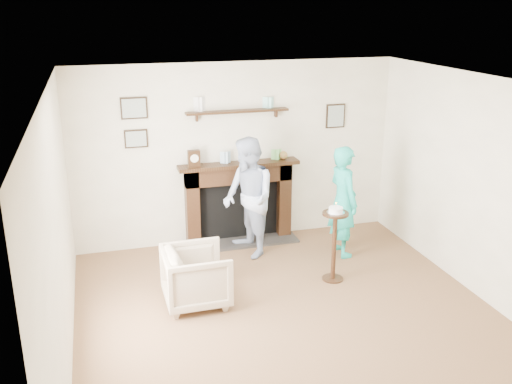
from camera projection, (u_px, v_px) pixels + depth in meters
ground at (296, 326)px, 5.98m from camera, size 5.00×5.00×0.00m
room_shell at (278, 161)px, 6.10m from camera, size 4.54×5.02×2.52m
armchair at (197, 302)px, 6.47m from camera, size 0.73×0.71×0.66m
man at (249, 254)px, 7.72m from camera, size 0.73×0.87×1.60m
woman at (340, 253)px, 7.73m from camera, size 0.42×0.58×1.49m
pedestal_table at (335, 233)px, 6.81m from camera, size 0.31×0.31×1.00m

